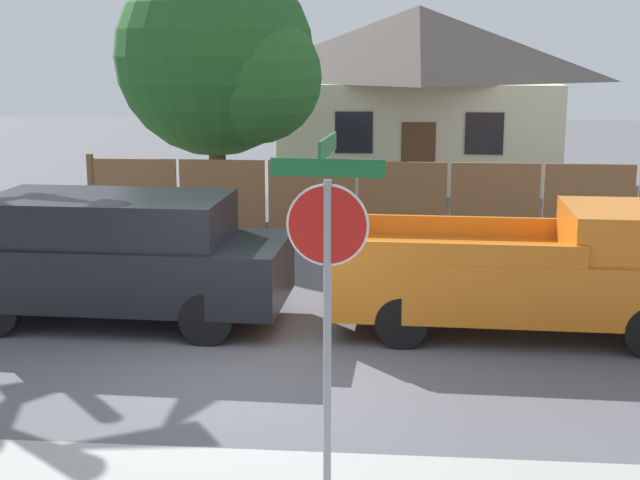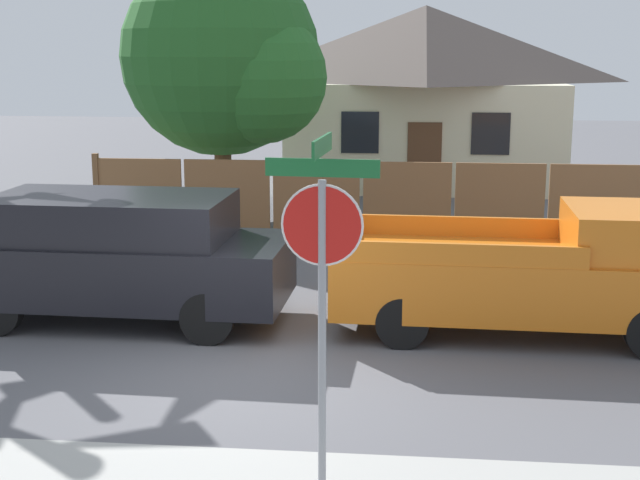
{
  "view_description": "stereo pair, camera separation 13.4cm",
  "coord_description": "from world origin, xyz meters",
  "px_view_note": "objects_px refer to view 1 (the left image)",
  "views": [
    {
      "loc": [
        1.9,
        -10.16,
        3.94
      ],
      "look_at": [
        0.95,
        0.57,
        1.6
      ],
      "focal_mm": 50.0,
      "sensor_mm": 36.0,
      "label": 1
    },
    {
      "loc": [
        2.03,
        -10.15,
        3.94
      ],
      "look_at": [
        0.95,
        0.57,
        1.6
      ],
      "focal_mm": 50.0,
      "sensor_mm": 36.0,
      "label": 2
    }
  ],
  "objects_px": {
    "oak_tree": "(224,61)",
    "red_suv": "(116,254)",
    "house": "(418,92)",
    "orange_pickup": "(536,272)",
    "stop_sign": "(327,261)"
  },
  "relations": [
    {
      "from": "oak_tree",
      "to": "red_suv",
      "type": "height_order",
      "value": "oak_tree"
    },
    {
      "from": "oak_tree",
      "to": "house",
      "type": "bearing_deg",
      "value": 52.87
    },
    {
      "from": "oak_tree",
      "to": "orange_pickup",
      "type": "distance_m",
      "value": 10.54
    },
    {
      "from": "oak_tree",
      "to": "stop_sign",
      "type": "relative_size",
      "value": 1.87
    },
    {
      "from": "house",
      "to": "stop_sign",
      "type": "relative_size",
      "value": 2.54
    },
    {
      "from": "oak_tree",
      "to": "red_suv",
      "type": "distance_m",
      "value": 8.64
    },
    {
      "from": "house",
      "to": "stop_sign",
      "type": "height_order",
      "value": "house"
    },
    {
      "from": "red_suv",
      "to": "orange_pickup",
      "type": "distance_m",
      "value": 5.99
    },
    {
      "from": "oak_tree",
      "to": "orange_pickup",
      "type": "bearing_deg",
      "value": -54.05
    },
    {
      "from": "red_suv",
      "to": "orange_pickup",
      "type": "relative_size",
      "value": 0.94
    },
    {
      "from": "house",
      "to": "oak_tree",
      "type": "xyz_separation_m",
      "value": [
        -4.55,
        -6.01,
        0.98
      ]
    },
    {
      "from": "oak_tree",
      "to": "stop_sign",
      "type": "height_order",
      "value": "oak_tree"
    },
    {
      "from": "stop_sign",
      "to": "orange_pickup",
      "type": "bearing_deg",
      "value": 67.39
    },
    {
      "from": "house",
      "to": "oak_tree",
      "type": "distance_m",
      "value": 7.6
    },
    {
      "from": "orange_pickup",
      "to": "red_suv",
      "type": "bearing_deg",
      "value": -178.43
    }
  ]
}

